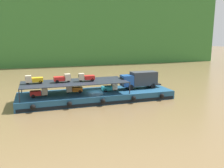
% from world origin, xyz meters
% --- Properties ---
extents(ground_plane, '(400.00, 400.00, 0.00)m').
position_xyz_m(ground_plane, '(0.00, 0.00, 0.00)').
color(ground_plane, brown).
extents(hillside_far_bank, '(135.65, 35.24, 37.89)m').
position_xyz_m(hillside_far_bank, '(0.00, 67.15, 21.34)').
color(hillside_far_bank, '#387533').
rests_on(hillside_far_bank, ground).
extents(cargo_barge, '(26.77, 8.18, 1.50)m').
position_xyz_m(cargo_barge, '(0.00, -0.04, 0.75)').
color(cargo_barge, navy).
rests_on(cargo_barge, ground).
extents(covered_lorry, '(7.87, 2.35, 3.10)m').
position_xyz_m(covered_lorry, '(8.40, 0.26, 3.19)').
color(covered_lorry, '#1E4C99').
rests_on(covered_lorry, cargo_barge).
extents(cargo_rack, '(17.57, 6.75, 2.00)m').
position_xyz_m(cargo_rack, '(-3.80, 0.00, 3.43)').
color(cargo_rack, '#232833').
rests_on(cargo_rack, cargo_barge).
extents(mini_truck_lower_stern, '(2.74, 1.21, 1.38)m').
position_xyz_m(mini_truck_lower_stern, '(-9.66, -0.55, 2.19)').
color(mini_truck_lower_stern, red).
rests_on(mini_truck_lower_stern, cargo_barge).
extents(mini_truck_lower_aft, '(2.79, 1.28, 1.38)m').
position_xyz_m(mini_truck_lower_aft, '(-3.94, 0.28, 2.19)').
color(mini_truck_lower_aft, orange).
rests_on(mini_truck_lower_aft, cargo_barge).
extents(mini_truck_lower_mid, '(2.77, 1.25, 1.38)m').
position_xyz_m(mini_truck_lower_mid, '(2.31, -0.39, 2.19)').
color(mini_truck_lower_mid, teal).
rests_on(mini_truck_lower_mid, cargo_barge).
extents(mini_truck_upper_stern, '(2.79, 1.29, 1.38)m').
position_xyz_m(mini_truck_upper_stern, '(-10.36, 0.40, 4.19)').
color(mini_truck_upper_stern, gold).
rests_on(mini_truck_upper_stern, cargo_rack).
extents(mini_truck_upper_mid, '(2.77, 1.25, 1.38)m').
position_xyz_m(mini_truck_upper_mid, '(-5.81, 0.15, 4.19)').
color(mini_truck_upper_mid, red).
rests_on(mini_truck_upper_mid, cargo_rack).
extents(mini_truck_upper_fore, '(2.80, 1.30, 1.38)m').
position_xyz_m(mini_truck_upper_fore, '(-1.83, -0.11, 4.19)').
color(mini_truck_upper_fore, red).
rests_on(mini_truck_upper_fore, cargo_rack).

